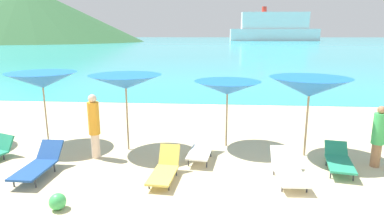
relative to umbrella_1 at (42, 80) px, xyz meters
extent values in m
cube|color=beige|center=(6.72, 5.94, -2.20)|extent=(50.00, 100.00, 0.30)
cube|color=#2DADBC|center=(6.72, 226.47, -2.04)|extent=(650.00, 440.00, 0.02)
cone|color=#2D5B33|center=(-87.28, 143.99, 11.32)|extent=(111.81, 111.81, 26.75)
cylinder|color=#9E7F59|center=(0.00, 0.00, -0.97)|extent=(0.04, 0.04, 2.17)
cone|color=blue|center=(0.00, 0.00, 0.00)|extent=(2.24, 2.24, 0.47)
sphere|color=#9E7F59|center=(0.00, 0.00, 0.15)|extent=(0.07, 0.07, 0.07)
cylinder|color=#9E7F59|center=(2.66, -0.24, -0.97)|extent=(0.05, 0.05, 2.17)
cone|color=blue|center=(2.66, -0.24, 0.02)|extent=(2.19, 2.19, 0.41)
sphere|color=#9E7F59|center=(2.66, -0.24, 0.15)|extent=(0.07, 0.07, 0.07)
cylinder|color=#9E7F59|center=(5.63, 0.32, -1.08)|extent=(0.05, 0.05, 1.94)
cone|color=blue|center=(5.63, 0.32, -0.21)|extent=(2.10, 2.10, 0.40)
sphere|color=#9E7F59|center=(5.63, 0.32, -0.08)|extent=(0.07, 0.07, 0.07)
cylinder|color=#9E7F59|center=(7.86, -0.31, -0.99)|extent=(0.06, 0.06, 2.13)
cone|color=blue|center=(7.86, -0.31, -0.06)|extent=(2.26, 2.26, 0.53)
sphere|color=#9E7F59|center=(7.86, -0.31, 0.11)|extent=(0.07, 0.07, 0.07)
cube|color=white|center=(4.88, -1.06, -1.79)|extent=(0.70, 1.18, 0.05)
cube|color=white|center=(4.97, -0.28, -1.60)|extent=(0.60, 0.52, 0.41)
cylinder|color=#333338|center=(4.60, -1.38, -1.93)|extent=(0.04, 0.04, 0.24)
cylinder|color=#333338|center=(5.09, -1.43, -1.93)|extent=(0.04, 0.04, 0.24)
cylinder|color=#333338|center=(4.69, -0.60, -1.93)|extent=(0.04, 0.04, 0.24)
cylinder|color=#333338|center=(5.17, -0.65, -1.93)|extent=(0.04, 0.04, 0.24)
cube|color=#268C66|center=(-0.72, -1.04, -1.65)|extent=(0.66, 0.47, 0.44)
cylinder|color=#333338|center=(-0.56, -1.37, -1.97)|extent=(0.04, 0.04, 0.16)
cube|color=#1E478C|center=(0.98, -2.50, -1.80)|extent=(0.61, 1.24, 0.05)
cube|color=#1E478C|center=(0.98, -1.68, -1.60)|extent=(0.58, 0.43, 0.45)
cylinder|color=#333338|center=(0.72, -2.90, -1.94)|extent=(0.04, 0.04, 0.22)
cylinder|color=#333338|center=(1.24, -2.90, -1.94)|extent=(0.04, 0.04, 0.22)
cylinder|color=#333338|center=(0.72, -2.03, -1.94)|extent=(0.04, 0.04, 0.22)
cylinder|color=#333338|center=(1.24, -2.03, -1.94)|extent=(0.04, 0.04, 0.22)
cube|color=#268C66|center=(8.42, -1.53, -1.80)|extent=(0.80, 1.26, 0.05)
cube|color=#268C66|center=(8.56, -0.79, -1.65)|extent=(0.62, 0.46, 0.34)
cylinder|color=#333338|center=(8.10, -1.85, -1.94)|extent=(0.04, 0.04, 0.23)
cylinder|color=#333338|center=(8.60, -1.94, -1.94)|extent=(0.04, 0.04, 0.23)
cylinder|color=#333338|center=(8.26, -1.04, -1.94)|extent=(0.04, 0.04, 0.23)
cylinder|color=#333338|center=(8.75, -1.13, -1.94)|extent=(0.04, 0.04, 0.23)
cube|color=white|center=(7.06, -2.23, -1.83)|extent=(0.68, 1.29, 0.05)
cube|color=white|center=(7.03, -1.44, -1.64)|extent=(0.62, 0.38, 0.42)
cylinder|color=#333338|center=(6.80, -2.64, -1.96)|extent=(0.04, 0.04, 0.19)
cylinder|color=#333338|center=(7.34, -2.62, -1.96)|extent=(0.04, 0.04, 0.19)
cylinder|color=#333338|center=(6.77, -1.76, -1.96)|extent=(0.04, 0.04, 0.19)
cylinder|color=#333338|center=(7.31, -1.74, -1.96)|extent=(0.04, 0.04, 0.19)
cube|color=#D8BF4C|center=(4.09, -2.41, -1.86)|extent=(0.63, 1.18, 0.05)
cube|color=#D8BF4C|center=(4.14, -1.71, -1.62)|extent=(0.53, 0.34, 0.51)
cylinder|color=#333338|center=(3.83, -2.75, -1.97)|extent=(0.04, 0.04, 0.17)
cylinder|color=#333338|center=(4.29, -2.78, -1.97)|extent=(0.04, 0.04, 0.17)
cylinder|color=#333338|center=(3.90, -1.95, -1.97)|extent=(0.04, 0.04, 0.17)
cylinder|color=#333338|center=(4.35, -1.99, -1.97)|extent=(0.04, 0.04, 0.17)
cylinder|color=beige|center=(1.94, -0.99, -1.70)|extent=(0.23, 0.23, 0.70)
cylinder|color=orange|center=(1.94, -0.99, -0.90)|extent=(0.31, 0.31, 0.91)
sphere|color=beige|center=(1.94, -0.99, -0.34)|extent=(0.23, 0.23, 0.23)
cylinder|color=#A3704C|center=(9.52, -0.98, -1.74)|extent=(0.24, 0.24, 0.63)
cylinder|color=#3FB259|center=(9.52, -0.98, -1.02)|extent=(0.32, 0.32, 0.81)
sphere|color=#A3704C|center=(9.52, -0.98, -0.52)|extent=(0.20, 0.20, 0.20)
sphere|color=#3FB259|center=(2.21, -3.76, -1.88)|extent=(0.34, 0.34, 0.34)
cube|color=white|center=(36.53, 182.61, 1.27)|extent=(49.99, 10.06, 6.61)
cube|color=white|center=(36.53, 182.61, 9.17)|extent=(37.52, 8.07, 9.19)
cylinder|color=red|center=(30.33, 182.30, 15.26)|extent=(2.66, 2.66, 3.00)
camera|label=1|loc=(5.35, -9.36, 1.35)|focal=30.23mm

